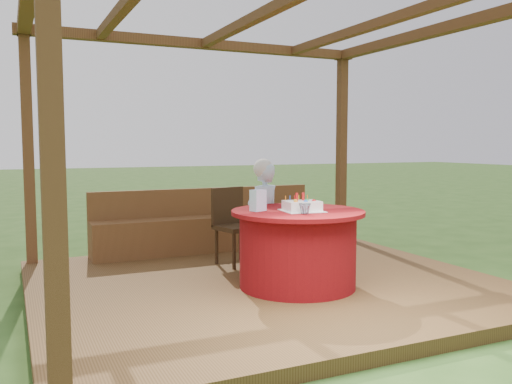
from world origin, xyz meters
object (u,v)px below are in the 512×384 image
gift_bag (258,200)px  birthday_cake (302,206)px  chair (233,222)px  drinking_glass (305,209)px  elderly_woman (263,215)px  table (298,248)px  bench (209,230)px

gift_bag → birthday_cake: bearing=-48.2°
chair → drinking_glass: bearing=-86.3°
elderly_woman → birthday_cake: elderly_woman is taller
table → gift_bag: bearing=163.8°
bench → elderly_woman: elderly_woman is taller
bench → table: bench is taller
chair → elderly_woman: 0.56m
table → gift_bag: gift_bag is taller
chair → gift_bag: bearing=-100.1°
table → chair: 1.23m
table → drinking_glass: (-0.08, -0.27, 0.42)m
birthday_cake → gift_bag: bearing=154.2°
chair → bench: bearing=89.6°
elderly_woman → gift_bag: bearing=-119.6°
gift_bag → table: bearing=-38.6°
table → elderly_woman: 0.73m
gift_bag → drinking_glass: gift_bag is taller
elderly_woman → drinking_glass: (-0.04, -0.96, 0.17)m
chair → drinking_glass: chair is taller
elderly_woman → drinking_glass: 0.97m
table → drinking_glass: 0.51m
bench → elderly_woman: bearing=-84.8°
chair → birthday_cake: 1.33m
bench → table: 2.07m
chair → gift_bag: 1.18m
table → birthday_cake: (0.00, -0.07, 0.42)m
birthday_cake → bench: bearing=94.6°
chair → birthday_cake: bearing=-82.1°
bench → gift_bag: size_ratio=14.80×
birthday_cake → elderly_woman: bearing=93.6°
elderly_woman → birthday_cake: bearing=-86.4°
bench → drinking_glass: bearing=-87.8°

